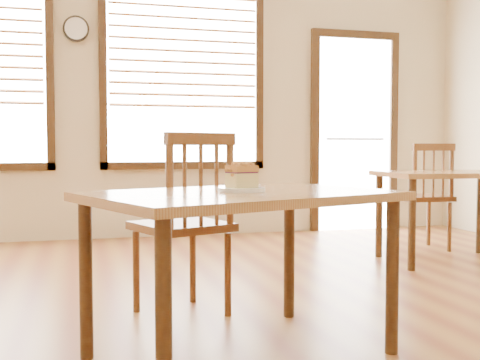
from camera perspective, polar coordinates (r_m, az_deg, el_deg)
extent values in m
plane|color=beige|center=(6.48, -8.04, 7.93)|extent=(7.00, 0.00, 7.00)
cube|color=#39230F|center=(6.42, -17.58, 9.65)|extent=(0.08, 0.06, 1.96)
cube|color=white|center=(6.53, -5.39, 9.67)|extent=(1.60, 0.02, 1.80)
cube|color=#39230F|center=(6.47, -5.32, 1.39)|extent=(1.76, 0.06, 0.08)
cube|color=#39230F|center=(6.42, -12.87, 9.72)|extent=(0.08, 0.06, 1.96)
cube|color=#39230F|center=(6.71, 1.82, 9.50)|extent=(0.08, 0.06, 1.96)
cube|color=#985723|center=(6.61, -5.35, 16.05)|extent=(1.56, 0.05, 0.03)
cube|color=#985723|center=(6.58, -5.34, 15.07)|extent=(1.56, 0.05, 0.03)
cube|color=#985723|center=(6.56, -5.34, 14.09)|extent=(1.56, 0.05, 0.03)
cube|color=#985723|center=(6.54, -5.33, 13.09)|extent=(1.56, 0.05, 0.03)
cube|color=#985723|center=(6.52, -5.33, 12.09)|extent=(1.56, 0.05, 0.03)
cube|color=#985723|center=(6.50, -5.32, 11.09)|extent=(1.56, 0.05, 0.03)
cube|color=#985723|center=(6.49, -5.32, 10.08)|extent=(1.56, 0.05, 0.03)
cube|color=#985723|center=(6.48, -5.31, 9.06)|extent=(1.56, 0.05, 0.03)
cube|color=#985723|center=(6.46, -5.31, 8.04)|extent=(1.56, 0.05, 0.03)
cube|color=#985723|center=(6.46, -5.30, 7.02)|extent=(1.56, 0.05, 0.03)
cube|color=white|center=(7.11, 10.77, 4.24)|extent=(0.90, 0.02, 2.20)
cube|color=#39230F|center=(6.89, 7.12, 4.31)|extent=(0.09, 0.06, 2.20)
cube|color=#39230F|center=(7.33, 14.32, 4.16)|extent=(0.09, 0.06, 2.20)
cube|color=#39230F|center=(7.21, 10.92, 13.37)|extent=(1.08, 0.06, 0.09)
cylinder|color=#B2B2B7|center=(7.09, 10.86, 3.84)|extent=(0.72, 0.03, 0.03)
cylinder|color=black|center=(6.47, -15.29, 13.66)|extent=(0.26, 0.04, 0.26)
cylinder|color=white|center=(6.45, -15.29, 13.70)|extent=(0.22, 0.01, 0.22)
cube|color=#A3773F|center=(2.70, 0.10, -1.54)|extent=(1.54, 1.27, 0.04)
cylinder|color=#39230F|center=(2.15, -7.26, -12.93)|extent=(0.06, 0.06, 0.71)
cylinder|color=#39230F|center=(2.88, 14.24, -8.90)|extent=(0.06, 0.06, 0.71)
cylinder|color=#39230F|center=(2.81, -14.41, -9.21)|extent=(0.06, 0.06, 0.71)
cylinder|color=#39230F|center=(3.39, 4.68, -6.99)|extent=(0.06, 0.06, 0.71)
cube|color=brown|center=(3.43, -5.60, -4.38)|extent=(0.60, 0.60, 0.04)
cylinder|color=brown|center=(3.73, -4.50, -8.03)|extent=(0.04, 0.04, 0.48)
cylinder|color=brown|center=(3.56, -9.81, -8.63)|extent=(0.04, 0.04, 0.48)
cylinder|color=brown|center=(3.42, -1.16, -9.05)|extent=(0.04, 0.04, 0.48)
cylinder|color=brown|center=(3.23, -6.82, -9.81)|extent=(0.04, 0.04, 0.48)
cylinder|color=brown|center=(3.33, -0.96, -0.15)|extent=(0.04, 0.04, 0.51)
cylinder|color=brown|center=(3.13, -6.68, -0.38)|extent=(0.04, 0.04, 0.51)
cube|color=brown|center=(3.22, -3.74, 3.91)|extent=(0.41, 0.19, 0.07)
cylinder|color=brown|center=(3.28, -2.24, -0.40)|extent=(0.02, 0.02, 0.45)
cylinder|color=brown|center=(3.23, -3.73, -0.46)|extent=(0.02, 0.02, 0.45)
cylinder|color=brown|center=(3.18, -5.27, -0.52)|extent=(0.02, 0.02, 0.45)
cube|color=#A3773F|center=(5.29, 19.23, 0.54)|extent=(1.16, 0.81, 0.04)
cylinder|color=#39230F|center=(4.82, 15.99, -4.11)|extent=(0.06, 0.06, 0.71)
cylinder|color=#39230F|center=(5.36, 13.04, -3.36)|extent=(0.06, 0.06, 0.71)
cylinder|color=#39230F|center=(5.82, 21.78, -2.99)|extent=(0.06, 0.06, 0.71)
cube|color=brown|center=(5.86, 16.83, -1.61)|extent=(0.47, 0.47, 0.04)
cylinder|color=brown|center=(6.14, 17.46, -3.89)|extent=(0.04, 0.04, 0.46)
cylinder|color=brown|center=(5.96, 14.41, -4.04)|extent=(0.04, 0.04, 0.46)
cylinder|color=brown|center=(5.82, 19.23, -4.28)|extent=(0.04, 0.04, 0.46)
cylinder|color=brown|center=(5.64, 16.06, -4.46)|extent=(0.04, 0.04, 0.46)
cylinder|color=brown|center=(5.76, 19.43, 0.72)|extent=(0.04, 0.04, 0.49)
cylinder|color=brown|center=(5.58, 16.25, 0.70)|extent=(0.04, 0.04, 0.49)
cube|color=brown|center=(5.67, 17.90, 2.99)|extent=(0.41, 0.06, 0.06)
cylinder|color=brown|center=(5.72, 18.70, 0.61)|extent=(0.02, 0.02, 0.43)
cylinder|color=brown|center=(5.67, 17.86, 0.60)|extent=(0.02, 0.02, 0.43)
cylinder|color=brown|center=(5.62, 17.01, 0.60)|extent=(0.02, 0.02, 0.43)
cylinder|color=white|center=(2.71, 0.17, -0.91)|extent=(0.21, 0.21, 0.02)
cylinder|color=white|center=(2.71, 0.17, -1.01)|extent=(0.14, 0.14, 0.01)
cube|color=#D5B678|center=(2.71, 0.17, -0.03)|extent=(0.14, 0.13, 0.07)
cube|color=#451335|center=(2.71, 0.17, 0.73)|extent=(0.14, 0.12, 0.01)
cube|color=#BB6F3A|center=(2.71, 0.17, 1.09)|extent=(0.15, 0.13, 0.03)
sphere|color=#BB6F3A|center=(2.67, -0.68, 1.43)|extent=(0.01, 0.01, 0.01)
sphere|color=#BB6F3A|center=(2.70, 0.71, 1.44)|extent=(0.01, 0.01, 0.01)
sphere|color=#BB6F3A|center=(2.65, -0.33, 1.44)|extent=(0.02, 0.02, 0.02)
sphere|color=#BB6F3A|center=(2.74, -0.14, 1.49)|extent=(0.02, 0.02, 0.02)
sphere|color=#BB6F3A|center=(2.75, 0.27, 1.51)|extent=(0.02, 0.02, 0.02)
sphere|color=#BB6F3A|center=(2.75, 0.77, 1.47)|extent=(0.01, 0.01, 0.01)
sphere|color=#BB6F3A|center=(2.72, 0.30, 1.46)|extent=(0.01, 0.01, 0.01)
sphere|color=#BB6F3A|center=(2.71, 0.74, 1.47)|extent=(0.02, 0.02, 0.02)
sphere|color=#BB6F3A|center=(2.70, 0.60, 1.49)|extent=(0.02, 0.02, 0.02)
sphere|color=#BB6F3A|center=(2.65, -0.32, 1.47)|extent=(0.03, 0.03, 0.03)
sphere|color=#BB6F3A|center=(2.71, -0.05, 1.50)|extent=(0.03, 0.03, 0.03)
sphere|color=#BB6F3A|center=(2.70, 0.99, 1.47)|extent=(0.02, 0.02, 0.02)
sphere|color=#BB6F3A|center=(2.73, 0.57, 1.50)|extent=(0.02, 0.02, 0.02)
sphere|color=#BB6F3A|center=(2.70, -0.21, 1.45)|extent=(0.01, 0.01, 0.01)
sphere|color=#BB6F3A|center=(2.68, -0.19, 1.48)|extent=(0.02, 0.02, 0.02)
sphere|color=#BB6F3A|center=(2.67, -0.24, 1.43)|extent=(0.01, 0.01, 0.01)
sphere|color=#BB6F3A|center=(2.72, -0.34, 1.47)|extent=(0.02, 0.02, 0.02)
sphere|color=#BB6F3A|center=(2.69, -0.12, 1.44)|extent=(0.01, 0.01, 0.01)
sphere|color=#BB6F3A|center=(2.75, 0.37, 1.48)|extent=(0.01, 0.01, 0.01)
sphere|color=#BB6F3A|center=(2.71, -1.11, 1.45)|extent=(0.01, 0.01, 0.01)
sphere|color=#BB6F3A|center=(2.73, -0.33, 1.47)|extent=(0.02, 0.02, 0.02)
sphere|color=#BB6F3A|center=(2.69, 0.17, 1.49)|extent=(0.03, 0.03, 0.03)
sphere|color=#BB6F3A|center=(2.69, -1.23, 0.72)|extent=(0.01, 0.01, 0.01)
sphere|color=#BB6F3A|center=(2.66, -0.79, 1.08)|extent=(0.02, 0.02, 0.02)
sphere|color=#BB6F3A|center=(2.66, -0.71, 0.37)|extent=(0.02, 0.02, 0.02)
sphere|color=#BB6F3A|center=(2.66, -0.93, 0.74)|extent=(0.01, 0.01, 0.01)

